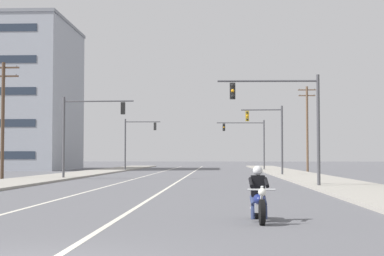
{
  "coord_description": "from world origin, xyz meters",
  "views": [
    {
      "loc": [
        2.93,
        -9.0,
        1.7
      ],
      "look_at": [
        1.6,
        21.78,
        3.17
      ],
      "focal_mm": 56.3,
      "sensor_mm": 36.0,
      "label": 1
    }
  ],
  "objects_px": {
    "traffic_signal_near_right": "(288,112)",
    "traffic_signal_far_right": "(250,137)",
    "traffic_signal_near_left": "(84,124)",
    "utility_pole_left_near": "(3,115)",
    "traffic_signal_mid_right": "(270,130)",
    "utility_pole_right_far": "(307,126)",
    "traffic_signal_mid_left": "(135,137)",
    "motorcycle_with_rider": "(259,199)"
  },
  "relations": [
    {
      "from": "motorcycle_with_rider",
      "to": "traffic_signal_far_right",
      "type": "height_order",
      "value": "traffic_signal_far_right"
    },
    {
      "from": "traffic_signal_mid_right",
      "to": "traffic_signal_mid_left",
      "type": "relative_size",
      "value": 1.0
    },
    {
      "from": "utility_pole_left_near",
      "to": "utility_pole_right_far",
      "type": "xyz_separation_m",
      "value": [
        26.25,
        24.35,
        0.4
      ]
    },
    {
      "from": "motorcycle_with_rider",
      "to": "traffic_signal_near_left",
      "type": "relative_size",
      "value": 0.35
    },
    {
      "from": "traffic_signal_mid_right",
      "to": "utility_pole_left_near",
      "type": "relative_size",
      "value": 0.71
    },
    {
      "from": "motorcycle_with_rider",
      "to": "traffic_signal_mid_right",
      "type": "relative_size",
      "value": 0.35
    },
    {
      "from": "motorcycle_with_rider",
      "to": "utility_pole_right_far",
      "type": "xyz_separation_m",
      "value": [
        9.07,
        52.8,
        4.6
      ]
    },
    {
      "from": "traffic_signal_mid_left",
      "to": "traffic_signal_far_right",
      "type": "height_order",
      "value": "same"
    },
    {
      "from": "utility_pole_right_far",
      "to": "motorcycle_with_rider",
      "type": "bearing_deg",
      "value": -99.75
    },
    {
      "from": "traffic_signal_near_left",
      "to": "traffic_signal_far_right",
      "type": "height_order",
      "value": "same"
    },
    {
      "from": "traffic_signal_mid_left",
      "to": "traffic_signal_far_right",
      "type": "xyz_separation_m",
      "value": [
        13.8,
        2.74,
        0.1
      ]
    },
    {
      "from": "traffic_signal_far_right",
      "to": "utility_pole_left_near",
      "type": "xyz_separation_m",
      "value": [
        -20.05,
        -29.73,
        0.63
      ]
    },
    {
      "from": "traffic_signal_mid_left",
      "to": "utility_pole_right_far",
      "type": "distance_m",
      "value": 20.2
    },
    {
      "from": "traffic_signal_mid_left",
      "to": "traffic_signal_far_right",
      "type": "relative_size",
      "value": 1.0
    },
    {
      "from": "traffic_signal_mid_left",
      "to": "utility_pole_right_far",
      "type": "relative_size",
      "value": 0.64
    },
    {
      "from": "motorcycle_with_rider",
      "to": "traffic_signal_near_right",
      "type": "bearing_deg",
      "value": 80.75
    },
    {
      "from": "traffic_signal_mid_left",
      "to": "traffic_signal_near_left",
      "type": "bearing_deg",
      "value": -90.36
    },
    {
      "from": "traffic_signal_near_right",
      "to": "traffic_signal_mid_right",
      "type": "bearing_deg",
      "value": 87.79
    },
    {
      "from": "traffic_signal_mid_right",
      "to": "utility_pole_right_far",
      "type": "bearing_deg",
      "value": 70.21
    },
    {
      "from": "traffic_signal_mid_left",
      "to": "utility_pole_left_near",
      "type": "xyz_separation_m",
      "value": [
        -6.25,
        -26.99,
        0.73
      ]
    },
    {
      "from": "traffic_signal_near_left",
      "to": "utility_pole_left_near",
      "type": "distance_m",
      "value": 6.13
    },
    {
      "from": "traffic_signal_near_right",
      "to": "traffic_signal_far_right",
      "type": "height_order",
      "value": "same"
    },
    {
      "from": "traffic_signal_near_right",
      "to": "utility_pole_right_far",
      "type": "relative_size",
      "value": 0.64
    },
    {
      "from": "traffic_signal_near_right",
      "to": "traffic_signal_mid_right",
      "type": "relative_size",
      "value": 1.0
    },
    {
      "from": "traffic_signal_near_left",
      "to": "traffic_signal_mid_left",
      "type": "bearing_deg",
      "value": 89.64
    },
    {
      "from": "traffic_signal_near_left",
      "to": "utility_pole_left_near",
      "type": "relative_size",
      "value": 0.71
    },
    {
      "from": "traffic_signal_mid_left",
      "to": "utility_pole_right_far",
      "type": "xyz_separation_m",
      "value": [
        20.0,
        -2.64,
        1.13
      ]
    },
    {
      "from": "traffic_signal_mid_left",
      "to": "utility_pole_left_near",
      "type": "bearing_deg",
      "value": -103.05
    },
    {
      "from": "traffic_signal_far_right",
      "to": "traffic_signal_near_right",
      "type": "bearing_deg",
      "value": -90.1
    },
    {
      "from": "traffic_signal_near_right",
      "to": "motorcycle_with_rider",
      "type": "bearing_deg",
      "value": -99.25
    },
    {
      "from": "traffic_signal_mid_right",
      "to": "traffic_signal_far_right",
      "type": "relative_size",
      "value": 1.0
    },
    {
      "from": "traffic_signal_far_right",
      "to": "utility_pole_right_far",
      "type": "distance_m",
      "value": 8.27
    },
    {
      "from": "traffic_signal_mid_right",
      "to": "traffic_signal_mid_left",
      "type": "distance_m",
      "value": 23.03
    },
    {
      "from": "traffic_signal_near_right",
      "to": "traffic_signal_far_right",
      "type": "distance_m",
      "value": 40.99
    },
    {
      "from": "motorcycle_with_rider",
      "to": "traffic_signal_mid_left",
      "type": "bearing_deg",
      "value": 101.15
    },
    {
      "from": "traffic_signal_far_right",
      "to": "motorcycle_with_rider",
      "type": "bearing_deg",
      "value": -92.82
    },
    {
      "from": "traffic_signal_near_right",
      "to": "utility_pole_left_near",
      "type": "bearing_deg",
      "value": 150.59
    },
    {
      "from": "traffic_signal_mid_right",
      "to": "traffic_signal_far_right",
      "type": "height_order",
      "value": "same"
    },
    {
      "from": "motorcycle_with_rider",
      "to": "traffic_signal_near_right",
      "type": "xyz_separation_m",
      "value": [
        2.8,
        17.19,
        3.56
      ]
    },
    {
      "from": "traffic_signal_near_right",
      "to": "traffic_signal_near_left",
      "type": "xyz_separation_m",
      "value": [
        -13.9,
        11.6,
        -0.01
      ]
    },
    {
      "from": "traffic_signal_far_right",
      "to": "traffic_signal_mid_right",
      "type": "bearing_deg",
      "value": -88.01
    },
    {
      "from": "traffic_signal_near_right",
      "to": "traffic_signal_far_right",
      "type": "relative_size",
      "value": 1.0
    }
  ]
}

